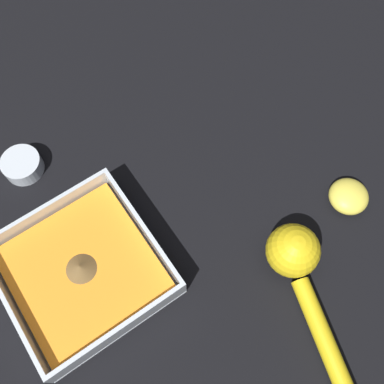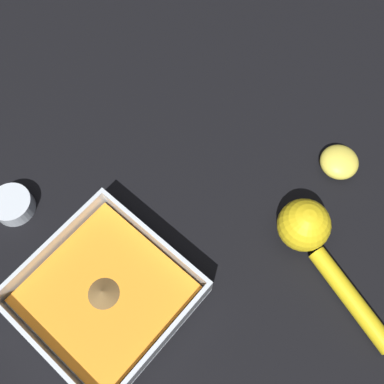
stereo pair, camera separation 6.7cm
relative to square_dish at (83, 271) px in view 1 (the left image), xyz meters
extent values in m
plane|color=black|center=(-0.02, -0.03, -0.02)|extent=(4.00, 4.00, 0.00)
cube|color=silver|center=(0.00, 0.00, -0.01)|extent=(0.21, 0.21, 0.01)
cube|color=silver|center=(0.00, 0.10, 0.01)|extent=(0.21, 0.01, 0.04)
cube|color=silver|center=(0.00, -0.10, 0.01)|extent=(0.21, 0.01, 0.04)
cube|color=silver|center=(0.10, 0.00, 0.01)|extent=(0.01, 0.20, 0.04)
cube|color=silver|center=(-0.10, 0.00, 0.01)|extent=(0.01, 0.20, 0.04)
cube|color=orange|center=(0.00, 0.00, 0.00)|extent=(0.19, 0.19, 0.02)
cone|color=brown|center=(0.00, 0.00, 0.02)|extent=(0.04, 0.04, 0.01)
cylinder|color=silver|center=(0.20, 0.00, 0.00)|extent=(0.06, 0.06, 0.03)
cylinder|color=brown|center=(0.20, 0.00, 0.00)|extent=(0.05, 0.05, 0.01)
sphere|color=yellow|center=(-0.15, -0.25, 0.02)|extent=(0.08, 0.08, 0.08)
cylinder|color=yellow|center=(-0.26, -0.22, 0.00)|extent=(0.16, 0.07, 0.03)
ellipsoid|color=#EFDB4C|center=(-0.13, -0.39, 0.00)|extent=(0.06, 0.06, 0.03)
camera|label=1|loc=(-0.21, -0.04, 0.63)|focal=42.00mm
camera|label=2|loc=(-0.17, 0.01, 0.63)|focal=42.00mm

